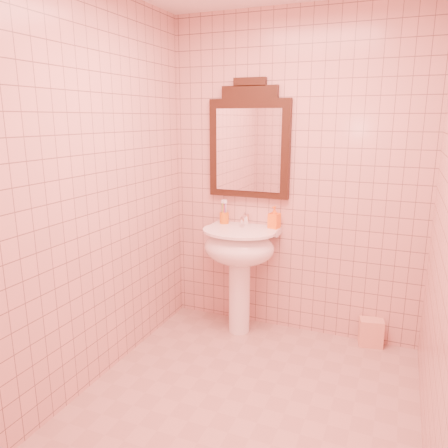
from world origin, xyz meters
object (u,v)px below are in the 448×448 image
at_px(pedestal_sink, 239,254).
at_px(mirror, 249,144).
at_px(soap_dispenser, 274,217).
at_px(towel, 371,332).
at_px(toothbrush_cup, 224,218).

distance_m(pedestal_sink, mirror, 0.87).
bearing_deg(soap_dispenser, mirror, 179.82).
distance_m(mirror, towel, 1.74).
xyz_separation_m(toothbrush_cup, soap_dispenser, (0.42, 0.01, 0.04)).
height_order(pedestal_sink, toothbrush_cup, toothbrush_cup).
height_order(soap_dispenser, towel, soap_dispenser).
relative_size(mirror, soap_dispenser, 5.21).
relative_size(pedestal_sink, mirror, 0.94).
relative_size(mirror, toothbrush_cup, 5.31).
relative_size(pedestal_sink, soap_dispenser, 4.91).
bearing_deg(pedestal_sink, mirror, 90.00).
bearing_deg(mirror, soap_dispenser, -12.43).
bearing_deg(soap_dispenser, towel, 13.66).
xyz_separation_m(mirror, soap_dispenser, (0.23, -0.05, -0.56)).
distance_m(mirror, toothbrush_cup, 0.63).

